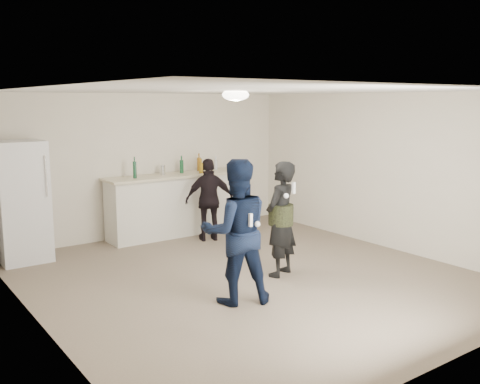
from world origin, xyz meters
TOP-DOWN VIEW (x-y plane):
  - floor at (0.00, 0.00)m, footprint 6.00×6.00m
  - ceiling at (0.00, 0.00)m, footprint 6.00×6.00m
  - wall_back at (0.00, 3.00)m, footprint 6.00×0.00m
  - wall_front at (0.00, -3.00)m, footprint 6.00×0.00m
  - wall_left at (-2.75, 0.00)m, footprint 0.00×6.00m
  - wall_right at (2.75, 0.00)m, footprint 0.00×6.00m
  - counter at (0.43, 2.67)m, footprint 2.60×0.56m
  - counter_top at (0.43, 2.67)m, footprint 2.68×0.64m
  - fridge at (-2.27, 2.60)m, footprint 0.70×0.70m
  - fridge_handle at (-1.99, 2.23)m, footprint 0.02×0.02m
  - ceiling_dome at (0.00, 0.30)m, footprint 0.36×0.36m
  - shaker at (0.17, 2.76)m, footprint 0.08×0.08m
  - man at (-0.65, -0.63)m, footprint 1.02×0.92m
  - woman at (0.41, -0.18)m, footprint 0.68×0.57m
  - camo_shorts at (0.41, -0.18)m, footprint 0.34×0.34m
  - spectator at (0.64, 1.97)m, footprint 0.90×0.62m
  - remote_man at (-0.65, -0.91)m, footprint 0.04×0.04m
  - nunchuk_man at (-0.53, -0.88)m, footprint 0.07×0.07m
  - remote_woman at (0.41, -0.43)m, footprint 0.04×0.04m
  - nunchuk_woman at (0.31, -0.40)m, footprint 0.07×0.07m
  - bottle_cluster at (0.63, 2.72)m, footprint 1.80×0.37m

SIDE VIEW (x-z plane):
  - floor at x=0.00m, z-range 0.00..0.00m
  - counter at x=0.43m, z-range 0.00..1.05m
  - spectator at x=0.64m, z-range 0.00..1.41m
  - woman at x=0.41m, z-range 0.00..1.58m
  - camo_shorts at x=0.41m, z-range 0.71..0.99m
  - man at x=-0.65m, z-range 0.00..1.72m
  - fridge at x=-2.27m, z-range 0.00..1.80m
  - nunchuk_man at x=-0.53m, z-range 0.95..1.01m
  - remote_man at x=-0.65m, z-range 0.98..1.12m
  - counter_top at x=0.43m, z-range 1.05..1.09m
  - nunchuk_woman at x=0.31m, z-range 1.11..1.18m
  - shaker at x=0.17m, z-range 1.09..1.26m
  - bottle_cluster at x=0.63m, z-range 1.06..1.34m
  - wall_back at x=0.00m, z-range -1.75..4.25m
  - wall_front at x=0.00m, z-range -1.75..4.25m
  - wall_left at x=-2.75m, z-range -1.75..4.25m
  - wall_right at x=2.75m, z-range -1.75..4.25m
  - remote_woman at x=0.41m, z-range 1.18..1.32m
  - fridge_handle at x=-1.99m, z-range 1.00..1.60m
  - ceiling_dome at x=0.00m, z-range 2.37..2.53m
  - ceiling at x=0.00m, z-range 2.50..2.50m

